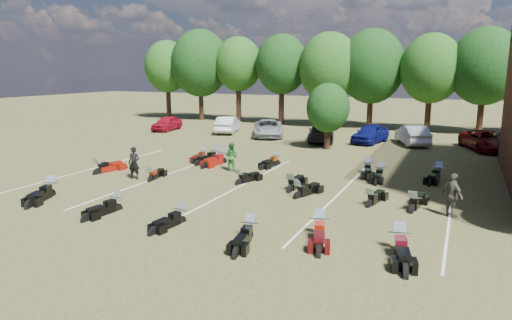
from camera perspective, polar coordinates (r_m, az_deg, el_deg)
The scene contains 35 objects.
ground at distance 19.83m, azimuth 2.12°, elevation -6.10°, with size 160.00×160.00×0.00m, color brown.
car_0 at distance 45.57m, azimuth -11.07°, elevation 4.53°, with size 1.67×4.14×1.41m, color maroon.
car_1 at distance 43.20m, azimuth -3.54°, elevation 4.46°, with size 1.65×4.73×1.56m, color #B7B8BC.
car_2 at distance 40.59m, azimuth 1.51°, elevation 4.00°, with size 2.51×5.43×1.51m, color #909498.
car_3 at distance 38.08m, azimuth 8.13°, elevation 3.37°, with size 2.06×5.07×1.47m, color black.
car_4 at distance 38.26m, azimuth 14.10°, elevation 3.24°, with size 1.83×4.55×1.55m, color navy.
car_5 at distance 38.31m, azimuth 18.96°, elevation 2.99°, with size 1.66×4.77×1.57m, color #B5B4B0.
car_6 at distance 37.70m, azimuth 26.84°, elevation 2.18°, with size 2.44×5.28×1.47m, color #5D050C.
car_7 at distance 38.39m, azimuth 28.78°, elevation 2.09°, with size 1.96×4.81×1.40m, color #3D3E43.
person_black at distance 25.71m, azimuth -15.00°, elevation -0.38°, with size 0.65×0.43×1.78m, color black.
person_green at distance 26.94m, azimuth -3.12°, elevation 0.43°, with size 0.82×0.64×1.70m, color #296B28.
person_grey at distance 20.14m, azimuth 23.35°, elevation -4.07°, with size 1.07×0.44×1.82m, color #504B44.
motorcycle_0 at distance 23.72m, azimuth -24.25°, elevation -4.19°, with size 0.79×2.47×1.38m, color black, non-canonical shape.
motorcycle_1 at distance 20.44m, azimuth -17.04°, elevation -6.07°, with size 0.69×2.15×1.20m, color black, non-canonical shape.
motorcycle_2 at distance 18.28m, azimuth -9.43°, elevation -7.78°, with size 0.65×2.04×1.14m, color black, non-canonical shape.
motorcycle_3 at distance 16.44m, azimuth -0.84°, elevation -9.84°, with size 0.71×2.22×1.24m, color black, non-canonical shape.
motorcycle_5 at distance 16.07m, azimuth 17.41°, elevation -10.89°, with size 0.79×2.47×1.38m, color black, non-canonical shape.
motorcycle_6 at distance 16.88m, azimuth 7.91°, elevation -9.38°, with size 0.76×2.39×1.33m, color #3F090A, non-canonical shape.
motorcycle_7 at distance 27.75m, azimuth -19.11°, elevation -1.65°, with size 0.76×2.37×1.32m, color maroon, non-canonical shape.
motorcycle_8 at distance 25.22m, azimuth -13.01°, elevation -2.58°, with size 0.64×2.00×1.12m, color black, non-canonical shape.
motorcycle_9 at distance 23.93m, azimuth -2.07°, elevation -3.04°, with size 0.65×2.05×1.14m, color black, non-canonical shape.
motorcycle_10 at distance 21.50m, azimuth 5.30°, elevation -4.75°, with size 0.71×2.22×1.24m, color black, non-canonical shape.
motorcycle_11 at distance 22.57m, azimuth 4.33°, elevation -3.95°, with size 0.76×2.38×1.33m, color black, non-canonical shape.
motorcycle_12 at distance 20.75m, azimuth 14.02°, elevation -5.64°, with size 0.67×2.12×1.18m, color black, non-canonical shape.
motorcycle_13 at distance 20.48m, azimuth 18.93°, elevation -6.15°, with size 0.74×2.33×1.30m, color black, non-canonical shape.
motorcycle_14 at distance 30.78m, azimuth -6.50°, elevation 0.14°, with size 0.65×2.03×1.13m, color #510B0D, non-canonical shape.
motorcycle_15 at distance 29.27m, azimuth -4.17°, elevation -0.40°, with size 0.79×2.49×1.39m, color maroon, non-canonical shape.
motorcycle_16 at distance 30.14m, azimuth -5.14°, elevation -0.07°, with size 0.77×2.41×1.35m, color black, non-canonical shape.
motorcycle_17 at distance 28.70m, azimuth 2.65°, elevation -0.62°, with size 0.71×2.23×1.24m, color black, non-canonical shape.
motorcycle_18 at distance 27.16m, azimuth 13.71°, elevation -1.62°, with size 0.77×2.41×1.34m, color black, non-canonical shape.
motorcycle_19 at distance 26.15m, azimuth 15.27°, elevation -2.20°, with size 0.71×2.24×1.25m, color black, non-canonical shape.
motorcycle_20 at distance 26.94m, azimuth 21.73°, elevation -2.22°, with size 0.76×2.40×1.34m, color black, non-canonical shape.
tree_line at distance 47.22m, azimuth 14.83°, elevation 11.42°, with size 56.00×6.00×9.79m.
young_tree_midfield at distance 34.37m, azimuth 8.99°, elevation 6.45°, with size 3.20×3.20×4.70m.
parking_lines at distance 23.65m, azimuth -1.83°, elevation -3.20°, with size 20.10×14.00×0.01m.
Camera 1 is at (7.18, -17.50, 5.94)m, focal length 32.00 mm.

